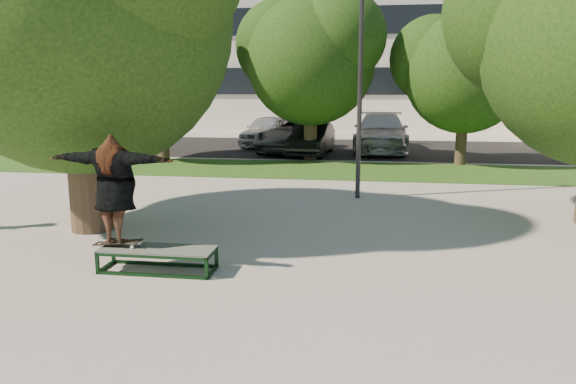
% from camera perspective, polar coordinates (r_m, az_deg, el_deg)
% --- Properties ---
extents(ground, '(120.00, 120.00, 0.00)m').
position_cam_1_polar(ground, '(9.83, 0.36, -6.25)').
color(ground, '#A29C95').
rests_on(ground, ground).
extents(grass_strip, '(30.00, 4.00, 0.02)m').
position_cam_1_polar(grass_strip, '(19.02, 7.44, 2.16)').
color(grass_strip, '#204614').
rests_on(grass_strip, ground).
extents(asphalt_strip, '(40.00, 8.00, 0.01)m').
position_cam_1_polar(asphalt_strip, '(25.50, 5.50, 4.44)').
color(asphalt_strip, black).
rests_on(asphalt_strip, ground).
extents(tree_left, '(6.96, 5.95, 7.12)m').
position_cam_1_polar(tree_left, '(11.91, -20.75, 17.60)').
color(tree_left, '#38281E').
rests_on(tree_left, ground).
extents(bg_tree_left, '(5.28, 4.51, 5.77)m').
position_cam_1_polar(bg_tree_left, '(21.86, -13.00, 12.91)').
color(bg_tree_left, '#38281E').
rests_on(bg_tree_left, ground).
extents(bg_tree_mid, '(5.76, 4.92, 6.24)m').
position_cam_1_polar(bg_tree_mid, '(21.53, 2.17, 13.97)').
color(bg_tree_mid, '#38281E').
rests_on(bg_tree_mid, ground).
extents(bg_tree_right, '(5.04, 4.31, 5.43)m').
position_cam_1_polar(bg_tree_right, '(21.10, 17.38, 12.12)').
color(bg_tree_right, '#38281E').
rests_on(bg_tree_right, ground).
extents(lamppost, '(0.25, 0.15, 6.11)m').
position_cam_1_polar(lamppost, '(14.30, 7.36, 11.88)').
color(lamppost, '#2D2D30').
rests_on(lamppost, ground).
extents(office_building, '(30.00, 14.12, 16.00)m').
position_cam_1_polar(office_building, '(41.71, 4.09, 18.04)').
color(office_building, beige).
rests_on(office_building, ground).
extents(grind_box, '(1.80, 0.60, 0.38)m').
position_cam_1_polar(grind_box, '(9.12, -13.09, -6.69)').
color(grind_box, black).
rests_on(grind_box, ground).
extents(skater_rig, '(2.14, 0.77, 1.78)m').
position_cam_1_polar(skater_rig, '(9.11, -17.20, 0.31)').
color(skater_rig, white).
rests_on(skater_rig, grind_box).
extents(car_silver_a, '(2.27, 4.40, 1.43)m').
position_cam_1_polar(car_silver_a, '(26.33, -2.08, 6.25)').
color(car_silver_a, silver).
rests_on(car_silver_a, asphalt_strip).
extents(car_dark, '(1.65, 4.01, 1.29)m').
position_cam_1_polar(car_dark, '(23.04, 2.43, 5.38)').
color(car_dark, black).
rests_on(car_dark, asphalt_strip).
extents(car_grey, '(3.04, 5.33, 1.40)m').
position_cam_1_polar(car_grey, '(24.23, 0.60, 5.80)').
color(car_grey, '#555559').
rests_on(car_grey, asphalt_strip).
extents(car_silver_b, '(2.33, 5.57, 1.61)m').
position_cam_1_polar(car_silver_b, '(24.69, 9.42, 5.99)').
color(car_silver_b, '#B4B4B9').
rests_on(car_silver_b, asphalt_strip).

